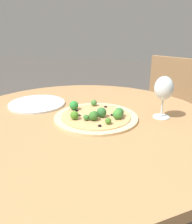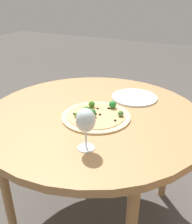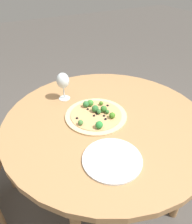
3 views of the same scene
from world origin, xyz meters
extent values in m
plane|color=#4C4742|center=(0.00, 0.00, 0.00)|extent=(12.00, 12.00, 0.00)
cylinder|color=#A87A4C|center=(0.00, 0.00, 0.73)|extent=(1.18, 1.18, 0.04)
cylinder|color=#A87A4C|center=(0.37, -0.37, 0.36)|extent=(0.05, 0.05, 0.71)
cylinder|color=#A87A4C|center=(-0.37, 0.37, 0.36)|extent=(0.05, 0.05, 0.71)
cylinder|color=#A87A4C|center=(0.37, 0.37, 0.36)|extent=(0.05, 0.05, 0.71)
cylinder|color=#DBBC89|center=(-0.05, -0.04, 0.76)|extent=(0.36, 0.36, 0.01)
cylinder|color=tan|center=(-0.05, -0.04, 0.76)|extent=(0.30, 0.30, 0.00)
sphere|color=#2B8537|center=(0.07, -0.08, 0.79)|extent=(0.04, 0.04, 0.04)
sphere|color=#3E8633|center=(-0.15, -0.03, 0.79)|extent=(0.04, 0.04, 0.04)
sphere|color=#35712E|center=(-0.03, 0.02, 0.78)|extent=(0.02, 0.02, 0.02)
sphere|color=#437A39|center=(-0.01, -0.16, 0.78)|extent=(0.03, 0.03, 0.03)
sphere|color=#387236|center=(-0.05, -0.02, 0.78)|extent=(0.03, 0.03, 0.03)
sphere|color=#437623|center=(-0.12, 0.03, 0.78)|extent=(0.03, 0.03, 0.03)
sphere|color=#307038|center=(-0.15, -0.06, 0.79)|extent=(0.04, 0.04, 0.04)
sphere|color=#37722B|center=(-0.05, 0.01, 0.78)|extent=(0.04, 0.04, 0.04)
sphere|color=#306D32|center=(-0.08, -0.03, 0.79)|extent=(0.04, 0.04, 0.04)
sphere|color=#447F24|center=(0.02, 0.02, 0.78)|extent=(0.04, 0.04, 0.04)
cylinder|color=black|center=(-0.05, -0.03, 0.77)|extent=(0.01, 0.01, 0.00)
cylinder|color=black|center=(-0.01, -0.01, 0.77)|extent=(0.01, 0.01, 0.00)
cylinder|color=black|center=(0.05, -0.07, 0.77)|extent=(0.01, 0.01, 0.00)
cylinder|color=black|center=(-0.04, -0.06, 0.77)|extent=(0.01, 0.01, 0.00)
cylinder|color=black|center=(-0.07, -0.15, 0.77)|extent=(0.01, 0.01, 0.00)
cylinder|color=black|center=(-0.12, -0.06, 0.77)|extent=(0.01, 0.01, 0.00)
cylinder|color=black|center=(0.02, -0.02, 0.77)|extent=(0.01, 0.01, 0.00)
cylinder|color=black|center=(-0.09, 0.06, 0.77)|extent=(0.01, 0.01, 0.00)
cylinder|color=silver|center=(-0.32, -0.13, 0.75)|extent=(0.07, 0.07, 0.00)
cylinder|color=silver|center=(-0.32, -0.13, 0.79)|extent=(0.01, 0.01, 0.08)
ellipsoid|color=silver|center=(-0.32, -0.13, 0.88)|extent=(0.08, 0.08, 0.10)
cylinder|color=silver|center=(0.28, -0.13, 0.76)|extent=(0.28, 0.28, 0.01)
camera|label=1|loc=(-0.32, 0.92, 1.16)|focal=40.00mm
camera|label=2|loc=(-1.07, -0.56, 1.35)|focal=40.00mm
camera|label=3|loc=(0.85, -0.52, 1.52)|focal=35.00mm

